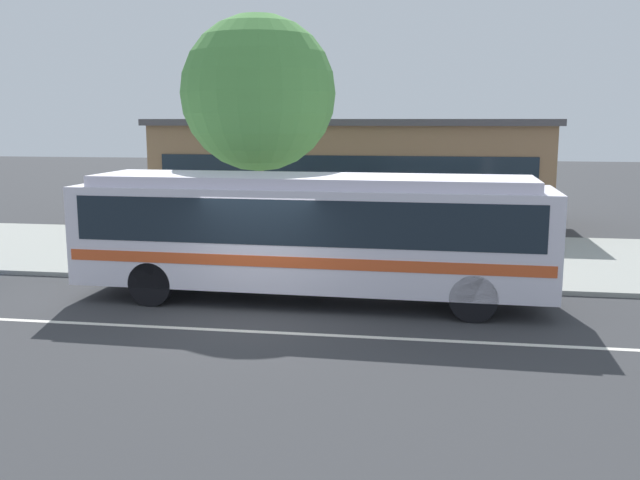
# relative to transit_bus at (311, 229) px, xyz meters

# --- Properties ---
(ground_plane) EXTENTS (120.00, 120.00, 0.00)m
(ground_plane) POSITION_rel_transit_bus_xyz_m (-0.95, -1.79, -1.68)
(ground_plane) COLOR #353639
(sidewalk_slab) EXTENTS (60.00, 8.00, 0.12)m
(sidewalk_slab) POSITION_rel_transit_bus_xyz_m (-0.95, 5.35, -1.62)
(sidewalk_slab) COLOR #9A9C94
(sidewalk_slab) RESTS_ON ground_plane
(lane_stripe_center) EXTENTS (56.00, 0.16, 0.01)m
(lane_stripe_center) POSITION_rel_transit_bus_xyz_m (-0.95, -2.59, -1.68)
(lane_stripe_center) COLOR silver
(lane_stripe_center) RESTS_ON ground_plane
(transit_bus) EXTENTS (10.77, 2.76, 2.89)m
(transit_bus) POSITION_rel_transit_bus_xyz_m (0.00, 0.00, 0.00)
(transit_bus) COLOR silver
(transit_bus) RESTS_ON ground_plane
(pedestrian_waiting_near_sign) EXTENTS (0.44, 0.44, 1.64)m
(pedestrian_waiting_near_sign) POSITION_rel_transit_bus_xyz_m (-2.39, 2.12, -0.61)
(pedestrian_waiting_near_sign) COLOR navy
(pedestrian_waiting_near_sign) RESTS_ON sidewalk_slab
(street_tree_near_stop) EXTENTS (4.25, 4.25, 6.84)m
(street_tree_near_stop) POSITION_rel_transit_bus_xyz_m (-2.06, 3.51, 3.15)
(street_tree_near_stop) COLOR brown
(street_tree_near_stop) RESTS_ON sidewalk_slab
(station_building) EXTENTS (15.26, 6.59, 4.15)m
(station_building) POSITION_rel_transit_bus_xyz_m (-0.50, 12.69, 0.41)
(station_building) COLOR #806145
(station_building) RESTS_ON ground_plane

